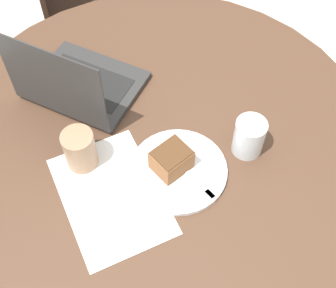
% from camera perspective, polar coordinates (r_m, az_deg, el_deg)
% --- Properties ---
extents(ground_plane, '(12.00, 12.00, 0.00)m').
position_cam_1_polar(ground_plane, '(1.86, -0.80, -11.74)').
color(ground_plane, '#B7AD9E').
extents(dining_table, '(1.17, 1.17, 0.71)m').
position_cam_1_polar(dining_table, '(1.33, -1.09, -1.91)').
color(dining_table, '#4C3323').
rests_on(dining_table, ground_plane).
extents(chair, '(0.56, 0.56, 0.92)m').
position_cam_1_polar(chair, '(2.02, -11.19, 16.65)').
color(chair, black).
rests_on(chair, ground_plane).
extents(paper_document, '(0.38, 0.32, 0.00)m').
position_cam_1_polar(paper_document, '(1.14, -6.94, -6.27)').
color(paper_document, white).
rests_on(paper_document, dining_table).
extents(plate, '(0.24, 0.24, 0.01)m').
position_cam_1_polar(plate, '(1.16, 1.25, -3.24)').
color(plate, silver).
rests_on(plate, dining_table).
extents(cake_slice, '(0.08, 0.09, 0.06)m').
position_cam_1_polar(cake_slice, '(1.14, 0.43, -1.91)').
color(cake_slice, brown).
rests_on(cake_slice, plate).
extents(fork, '(0.17, 0.03, 0.00)m').
position_cam_1_polar(fork, '(1.14, 3.29, -4.38)').
color(fork, silver).
rests_on(fork, plate).
extents(coffee_glass, '(0.08, 0.08, 0.11)m').
position_cam_1_polar(coffee_glass, '(1.16, -10.69, -0.70)').
color(coffee_glass, '#997556').
rests_on(coffee_glass, dining_table).
extents(water_glass, '(0.08, 0.08, 0.10)m').
position_cam_1_polar(water_glass, '(1.18, 9.85, 0.87)').
color(water_glass, silver).
rests_on(water_glass, dining_table).
extents(laptop, '(0.36, 0.32, 0.25)m').
position_cam_1_polar(laptop, '(1.30, -10.91, 7.16)').
color(laptop, '#2D2D2D').
rests_on(laptop, dining_table).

